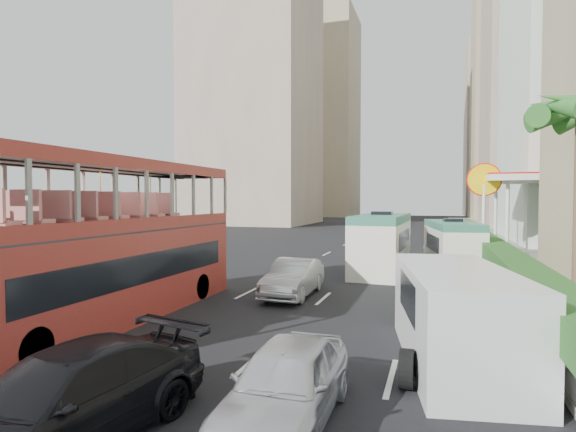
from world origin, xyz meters
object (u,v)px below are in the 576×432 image
at_px(double_decker_bus, 113,240).
at_px(shell_station, 533,215).
at_px(car_silver_lane_b, 287,422).
at_px(van_asset, 385,265).
at_px(minibus_far, 452,247).
at_px(panel_van_far, 441,241).
at_px(car_silver_lane_a, 293,296).
at_px(minibus_near, 382,244).
at_px(panel_van_near, 456,316).

relative_size(double_decker_bus, shell_station, 1.38).
relative_size(car_silver_lane_b, van_asset, 0.89).
bearing_deg(van_asset, minibus_far, -35.48).
bearing_deg(double_decker_bus, panel_van_far, 64.01).
distance_m(double_decker_bus, car_silver_lane_a, 7.19).
height_order(minibus_far, panel_van_far, minibus_far).
relative_size(car_silver_lane_a, minibus_near, 0.64).
bearing_deg(van_asset, shell_station, 32.10).
height_order(double_decker_bus, car_silver_lane_a, double_decker_bus).
distance_m(minibus_far, shell_station, 11.43).
xyz_separation_m(double_decker_bus, minibus_near, (7.00, 12.01, -1.02)).
distance_m(car_silver_lane_b, minibus_near, 16.58).
bearing_deg(shell_station, van_asset, -138.18).
relative_size(minibus_far, panel_van_far, 1.21).
relative_size(panel_van_far, shell_station, 0.62).
bearing_deg(panel_van_far, double_decker_bus, -117.96).
relative_size(van_asset, panel_van_far, 0.92).
height_order(panel_van_near, panel_van_far, panel_van_near).
relative_size(van_asset, minibus_far, 0.76).
bearing_deg(minibus_near, panel_van_near, -73.80).
bearing_deg(minibus_far, car_silver_lane_b, -109.62).
bearing_deg(double_decker_bus, car_silver_lane_a, 49.72).
distance_m(double_decker_bus, minibus_far, 16.81).
xyz_separation_m(car_silver_lane_b, minibus_far, (3.20, 17.58, 1.33)).
distance_m(double_decker_bus, minibus_near, 13.93).
height_order(car_silver_lane_a, panel_van_near, panel_van_near).
bearing_deg(double_decker_bus, minibus_near, 59.77).
bearing_deg(panel_van_near, van_asset, 91.48).
relative_size(double_decker_bus, minibus_far, 1.83).
bearing_deg(minibus_near, car_silver_lane_b, -86.73).
bearing_deg(panel_van_near, minibus_near, 93.49).
bearing_deg(minibus_far, minibus_near, -172.18).
height_order(car_silver_lane_a, minibus_near, minibus_near).
distance_m(car_silver_lane_a, minibus_far, 10.13).
relative_size(panel_van_near, shell_station, 0.69).
bearing_deg(car_silver_lane_b, double_decker_bus, 147.85).
xyz_separation_m(car_silver_lane_a, shell_station, (11.65, 17.87, 2.75)).
height_order(car_silver_lane_b, panel_van_far, panel_van_far).
bearing_deg(minibus_far, double_decker_bus, -138.03).
height_order(car_silver_lane_a, car_silver_lane_b, car_silver_lane_a).
bearing_deg(car_silver_lane_b, minibus_far, 79.23).
height_order(minibus_near, minibus_far, minibus_near).
height_order(car_silver_lane_a, minibus_far, minibus_far).
bearing_deg(double_decker_bus, van_asset, 65.15).
relative_size(car_silver_lane_a, van_asset, 0.96).
distance_m(van_asset, minibus_near, 3.20).
relative_size(double_decker_bus, panel_van_near, 1.98).
height_order(car_silver_lane_b, minibus_far, minibus_far).
relative_size(double_decker_bus, van_asset, 2.41).
height_order(van_asset, minibus_far, minibus_far).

